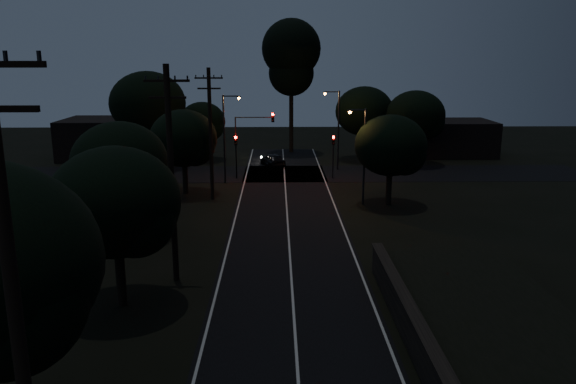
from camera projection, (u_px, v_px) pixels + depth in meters
name	position (u px, v px, depth m)	size (l,w,h in m)	color
road_surface	(286.00, 201.00, 45.03)	(60.00, 70.00, 0.03)	black
utility_pole_near	(15.00, 317.00, 11.27)	(2.20, 0.30, 12.00)	black
utility_pole_mid	(171.00, 172.00, 27.91)	(2.20, 0.30, 11.00)	black
utility_pole_far	(210.00, 132.00, 44.48)	(2.20, 0.30, 10.50)	black
tree_left_b	(119.00, 205.00, 25.05)	(5.90, 5.90, 7.51)	black
tree_left_c	(123.00, 164.00, 34.72)	(5.92, 5.92, 7.48)	black
tree_left_d	(186.00, 140.00, 46.48)	(5.60, 5.60, 7.10)	black
tree_far_nw	(204.00, 123.00, 62.13)	(5.11, 5.11, 6.47)	black
tree_far_w	(150.00, 105.00, 57.56)	(7.77, 7.77, 9.91)	black
tree_far_ne	(366.00, 113.00, 62.19)	(6.44, 6.44, 8.14)	black
tree_far_e	(418.00, 117.00, 59.42)	(6.21, 6.21, 7.87)	black
tree_right_a	(393.00, 147.00, 42.92)	(5.54, 5.54, 7.05)	black
tall_pine	(291.00, 57.00, 65.60)	(6.89, 6.89, 15.67)	black
building_left	(109.00, 138.00, 64.42)	(10.00, 8.00, 4.40)	black
building_right	(452.00, 138.00, 66.21)	(9.00, 7.00, 4.00)	black
signal_left	(236.00, 149.00, 52.90)	(0.28, 0.35, 4.10)	black
signal_right	(333.00, 149.00, 53.07)	(0.28, 0.35, 4.10)	black
signal_mast	(254.00, 133.00, 52.58)	(3.70, 0.35, 6.25)	black
streetlight_a	(226.00, 133.00, 50.53)	(1.66, 0.26, 8.00)	black
streetlight_b	(337.00, 125.00, 56.56)	(1.66, 0.26, 8.00)	black
streetlight_c	(362.00, 150.00, 43.04)	(1.46, 0.26, 7.50)	black
car	(273.00, 160.00, 59.31)	(1.63, 4.05, 1.38)	black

